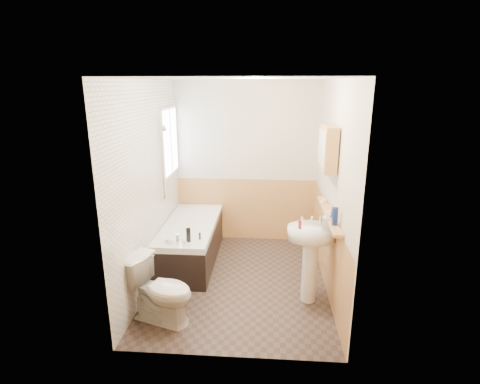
% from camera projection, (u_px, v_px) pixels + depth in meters
% --- Properties ---
extents(floor, '(2.80, 2.80, 0.00)m').
position_uv_depth(floor, '(239.00, 281.00, 4.83)').
color(floor, '#312622').
rests_on(floor, ground).
extents(ceiling, '(2.80, 2.80, 0.00)m').
position_uv_depth(ceiling, '(239.00, 79.00, 4.13)').
color(ceiling, white).
rests_on(ceiling, ground).
extents(wall_back, '(2.20, 0.02, 2.50)m').
position_uv_depth(wall_back, '(246.00, 163.00, 5.83)').
color(wall_back, beige).
rests_on(wall_back, ground).
extents(wall_front, '(2.20, 0.02, 2.50)m').
position_uv_depth(wall_front, '(226.00, 232.00, 3.13)').
color(wall_front, beige).
rests_on(wall_front, ground).
extents(wall_left, '(0.02, 2.80, 2.50)m').
position_uv_depth(wall_left, '(148.00, 186.00, 4.56)').
color(wall_left, beige).
rests_on(wall_left, ground).
extents(wall_right, '(0.02, 2.80, 2.50)m').
position_uv_depth(wall_right, '(333.00, 189.00, 4.40)').
color(wall_right, beige).
rests_on(wall_right, ground).
extents(wainscot_right, '(0.01, 2.80, 1.00)m').
position_uv_depth(wainscot_right, '(327.00, 248.00, 4.61)').
color(wainscot_right, tan).
rests_on(wainscot_right, wall_right).
extents(wainscot_front, '(2.20, 0.01, 1.00)m').
position_uv_depth(wainscot_front, '(227.00, 309.00, 3.36)').
color(wainscot_front, tan).
rests_on(wainscot_front, wall_front).
extents(wainscot_back, '(2.20, 0.01, 1.00)m').
position_uv_depth(wainscot_back, '(246.00, 209.00, 6.02)').
color(wainscot_back, tan).
rests_on(wainscot_back, wall_back).
extents(tile_cladding_left, '(0.01, 2.80, 2.50)m').
position_uv_depth(tile_cladding_left, '(150.00, 186.00, 4.55)').
color(tile_cladding_left, white).
rests_on(tile_cladding_left, wall_left).
extents(tile_return_back, '(0.75, 0.01, 1.50)m').
position_uv_depth(tile_return_back, '(199.00, 131.00, 5.72)').
color(tile_return_back, white).
rests_on(tile_return_back, wall_back).
extents(window, '(0.03, 0.79, 0.99)m').
position_uv_depth(window, '(170.00, 141.00, 5.35)').
color(window, white).
rests_on(window, wall_left).
extents(bathtub, '(0.70, 1.68, 0.71)m').
position_uv_depth(bathtub, '(191.00, 241.00, 5.30)').
color(bathtub, black).
rests_on(bathtub, floor).
extents(shower_riser, '(0.10, 0.08, 1.14)m').
position_uv_depth(shower_riser, '(162.00, 150.00, 4.86)').
color(shower_riser, silver).
rests_on(shower_riser, wall_left).
extents(toilet, '(0.81, 0.62, 0.71)m').
position_uv_depth(toilet, '(161.00, 290.00, 3.94)').
color(toilet, white).
rests_on(toilet, floor).
extents(sink, '(0.54, 0.43, 1.04)m').
position_uv_depth(sink, '(311.00, 249.00, 4.22)').
color(sink, white).
rests_on(sink, floor).
extents(pine_shelf, '(0.10, 1.30, 0.03)m').
position_uv_depth(pine_shelf, '(329.00, 214.00, 4.25)').
color(pine_shelf, tan).
rests_on(pine_shelf, wall_right).
extents(medicine_cabinet, '(0.14, 0.56, 0.51)m').
position_uv_depth(medicine_cabinet, '(328.00, 148.00, 4.23)').
color(medicine_cabinet, tan).
rests_on(medicine_cabinet, wall_right).
extents(foam_can, '(0.06, 0.06, 0.19)m').
position_uv_depth(foam_can, '(335.00, 216.00, 3.85)').
color(foam_can, navy).
rests_on(foam_can, pine_shelf).
extents(green_bottle, '(0.05, 0.05, 0.19)m').
position_uv_depth(green_bottle, '(332.00, 211.00, 4.01)').
color(green_bottle, '#19339E').
rests_on(green_bottle, pine_shelf).
extents(black_jar, '(0.06, 0.06, 0.04)m').
position_uv_depth(black_jar, '(324.00, 201.00, 4.61)').
color(black_jar, silver).
rests_on(black_jar, pine_shelf).
extents(soap_bottle, '(0.13, 0.22, 0.10)m').
position_uv_depth(soap_bottle, '(327.00, 225.00, 4.06)').
color(soap_bottle, silver).
rests_on(soap_bottle, sink).
extents(clear_bottle, '(0.04, 0.04, 0.10)m').
position_uv_depth(clear_bottle, '(300.00, 224.00, 4.08)').
color(clear_bottle, maroon).
rests_on(clear_bottle, sink).
extents(blue_gel, '(0.06, 0.05, 0.18)m').
position_uv_depth(blue_gel, '(188.00, 235.00, 4.58)').
color(blue_gel, black).
rests_on(blue_gel, bathtub).
extents(cream_jar, '(0.07, 0.07, 0.04)m').
position_uv_depth(cream_jar, '(168.00, 240.00, 4.59)').
color(cream_jar, silver).
rests_on(cream_jar, bathtub).
extents(orange_bottle, '(0.03, 0.03, 0.09)m').
position_uv_depth(orange_bottle, '(200.00, 236.00, 4.67)').
color(orange_bottle, navy).
rests_on(orange_bottle, bathtub).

